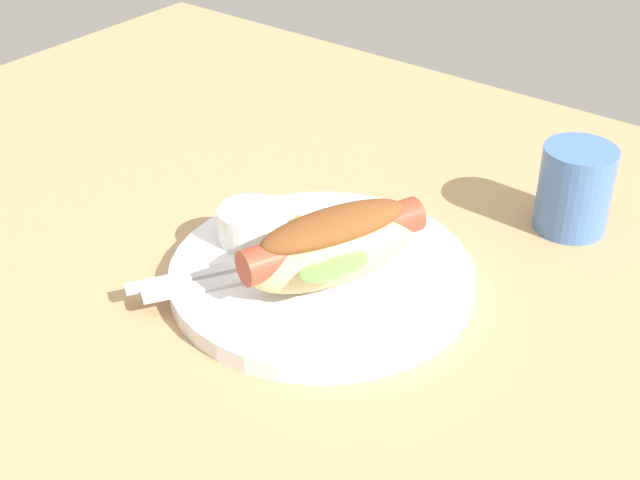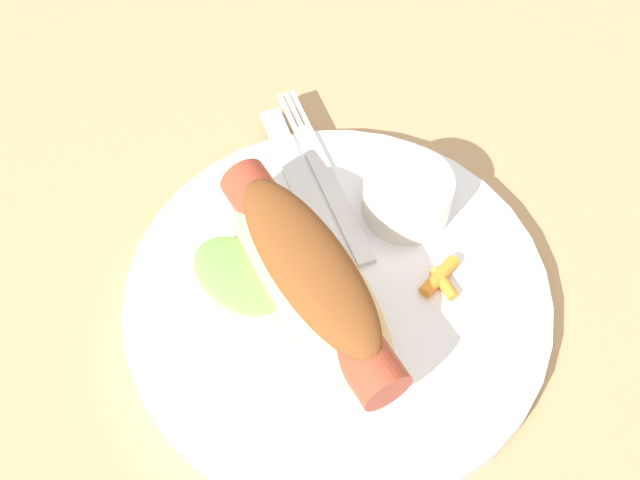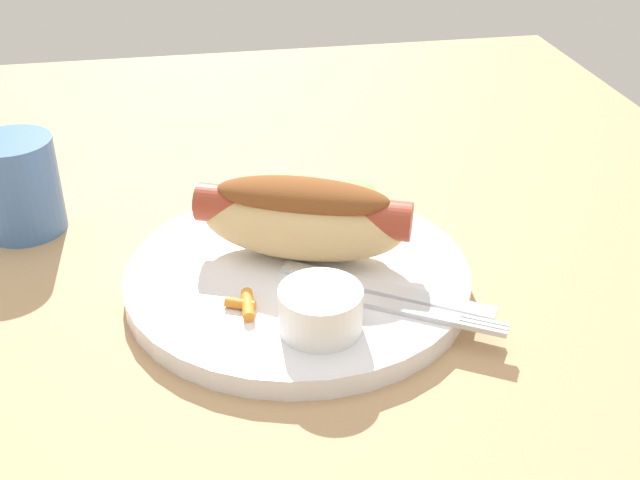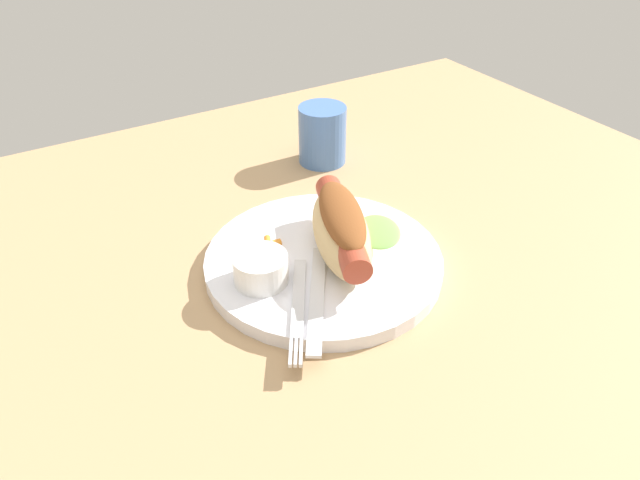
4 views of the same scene
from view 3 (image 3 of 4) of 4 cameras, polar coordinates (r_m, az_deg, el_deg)
The scene contains 8 objects.
ground_plane at distance 58.90cm, azimuth -2.10°, elevation -5.50°, with size 120.00×90.00×1.80cm, color tan.
plate at distance 60.19cm, azimuth -1.58°, elevation -2.63°, with size 25.52×25.52×1.60cm, color white.
hot_dog at distance 59.65cm, azimuth -1.19°, elevation 1.72°, with size 10.96×16.31×6.26cm.
sauce_ramekin at distance 52.77cm, azimuth 0.04°, elevation -4.95°, with size 5.55×5.55×3.04cm, color white.
fork at distance 55.52cm, azimuth 5.37°, elevation -4.74°, with size 8.63×13.16×0.40cm.
knife at distance 57.23cm, azimuth 4.65°, elevation -3.52°, with size 15.75×1.40×0.36cm, color silver.
carrot_garnish at distance 55.45cm, azimuth -5.32°, elevation -4.55°, with size 3.08×2.22×0.81cm.
drinking_cup at distance 70.47cm, azimuth -20.52°, elevation 3.61°, with size 6.61×6.61×8.09cm, color #4770B2.
Camera 3 is at (-47.06, 6.44, 33.93)cm, focal length 45.28 mm.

